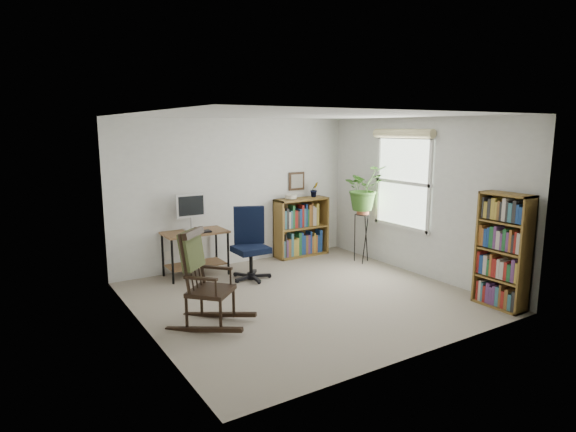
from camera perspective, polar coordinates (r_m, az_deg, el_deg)
floor at (r=6.56m, az=1.88°, el=-9.60°), size 4.20×4.00×0.00m
ceiling at (r=6.17m, az=2.02°, el=11.85°), size 4.20×4.00×0.00m
wall_back at (r=7.97m, az=-6.13°, el=2.82°), size 4.20×0.00×2.40m
wall_front at (r=4.76m, az=15.55°, el=-2.63°), size 4.20×0.00×2.40m
wall_left at (r=5.39m, az=-16.91°, el=-1.22°), size 0.00×4.00×2.40m
wall_right at (r=7.62m, az=15.16°, el=2.16°), size 0.00×4.00×2.40m
window at (r=7.77m, az=13.41°, el=3.88°), size 0.12×1.20×1.50m
desk at (r=7.53m, az=-10.89°, el=-4.39°), size 0.96×0.53×0.69m
monitor at (r=7.52m, az=-11.44°, el=0.46°), size 0.46×0.16×0.56m
keyboard at (r=7.34m, az=-10.65°, el=-1.89°), size 0.40×0.15×0.02m
office_chair at (r=7.19m, az=-4.44°, el=-3.28°), size 0.78×0.78×1.09m
rocking_chair at (r=5.57m, az=-9.17°, el=-7.25°), size 1.09×1.12×1.13m
low_bookshelf at (r=8.51m, az=1.60°, el=-1.33°), size 0.98×0.33×1.03m
tall_bookshelf at (r=6.59m, az=24.12°, el=-3.80°), size 0.27×0.64×1.46m
plant_stand at (r=8.19m, az=8.78°, el=-2.15°), size 0.33×0.33×0.97m
spider_plant at (r=8.02m, az=9.01°, el=5.85°), size 1.69×1.88×1.46m
potted_plant_small at (r=8.58m, az=3.14°, el=2.62°), size 0.13×0.24×0.11m
framed_picture at (r=8.51m, az=1.06°, el=4.15°), size 0.32×0.04×0.32m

